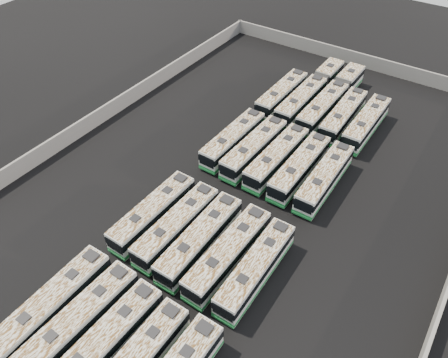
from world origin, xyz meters
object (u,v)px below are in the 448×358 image
(bus_midfront_right, at_px, (228,254))
(bus_midback_left, at_px, (254,149))
(bus_midfront_far_right, at_px, (256,269))
(bus_midback_far_left, at_px, (233,140))
(bus_back_far_left, at_px, (282,94))
(bus_back_center, at_px, (332,98))
(bus_back_right, at_px, (343,116))
(bus_front_left, at_px, (80,321))
(bus_midfront_far_left, at_px, (153,213))
(bus_midback_far_right, at_px, (325,178))
(bus_midback_right, at_px, (300,168))
(bus_back_left, at_px, (311,92))
(bus_midback_center, at_px, (277,158))
(bus_midfront_center, at_px, (200,240))
(bus_front_center, at_px, (105,343))
(bus_midfront_left, at_px, (177,226))
(bus_back_far_right, at_px, (366,123))
(bus_front_far_left, at_px, (53,304))

(bus_midfront_right, distance_m, bus_midback_left, 15.89)
(bus_midfront_far_right, relative_size, bus_midback_far_left, 0.99)
(bus_back_far_left, relative_size, bus_back_center, 0.62)
(bus_midfront_far_right, distance_m, bus_midback_left, 17.24)
(bus_back_right, bearing_deg, bus_front_left, -99.96)
(bus_midfront_far_left, height_order, bus_midback_far_right, bus_midback_far_right)
(bus_midback_far_left, bearing_deg, bus_midback_right, -0.42)
(bus_midfront_far_left, distance_m, bus_back_far_left, 27.18)
(bus_back_left, bearing_deg, bus_midback_center, -78.58)
(bus_midfront_center, relative_size, bus_back_center, 0.64)
(bus_midback_far_right, bearing_deg, bus_midfront_far_left, -130.83)
(bus_midback_left, bearing_deg, bus_back_far_left, 105.30)
(bus_front_center, distance_m, bus_midback_left, 27.42)
(bus_back_left, bearing_deg, bus_front_left, -89.93)
(bus_midback_left, bearing_deg, bus_back_left, 91.62)
(bus_midfront_left, relative_size, bus_midback_far_left, 1.00)
(bus_midfront_far_right, distance_m, bus_midback_right, 14.92)
(bus_midfront_right, bearing_deg, bus_front_left, -115.41)
(bus_back_far_right, bearing_deg, bus_front_far_left, -106.94)
(bus_midback_right, relative_size, bus_back_left, 0.64)
(bus_midfront_far_left, xyz_separation_m, bus_midfront_right, (9.16, -0.05, 0.06))
(bus_back_far_left, bearing_deg, bus_back_far_right, -0.39)
(bus_front_center, xyz_separation_m, bus_midback_far_left, (-6.05, 27.37, -0.02))
(bus_midfront_far_left, height_order, bus_back_right, bus_back_right)
(bus_midback_far_right, relative_size, bus_back_far_left, 1.01)
(bus_front_left, height_order, bus_midfront_far_left, bus_front_left)
(bus_midback_far_right, distance_m, bus_back_left, 18.04)
(bus_front_center, height_order, bus_midfront_right, bus_midfront_right)
(bus_front_center, relative_size, bus_back_right, 1.00)
(bus_back_center, bearing_deg, bus_back_left, -177.86)
(bus_midback_far_left, relative_size, bus_back_far_left, 1.00)
(bus_midback_left, height_order, bus_back_center, bus_back_center)
(bus_front_left, xyz_separation_m, bus_back_right, (6.05, 39.50, -0.01))
(bus_midfront_right, xyz_separation_m, bus_midback_left, (-6.09, 14.68, -0.01))
(bus_front_far_left, height_order, bus_back_far_right, bus_front_far_left)
(bus_back_right, bearing_deg, bus_back_center, 132.31)
(bus_front_center, distance_m, bus_back_far_left, 40.29)
(bus_midfront_far_right, bearing_deg, bus_midback_left, 120.78)
(bus_front_left, xyz_separation_m, bus_back_far_right, (9.16, 39.50, -0.01))
(bus_midback_right, distance_m, bus_back_far_left, 15.59)
(bus_midfront_far_right, bearing_deg, bus_midback_far_right, 88.92)
(bus_midback_left, bearing_deg, bus_back_far_right, 54.99)
(bus_back_right, bearing_deg, bus_front_far_left, -104.12)
(bus_front_center, relative_size, bus_back_center, 0.63)
(bus_back_right, bearing_deg, bus_midback_left, -117.12)
(bus_front_left, distance_m, bus_midfront_center, 12.64)
(bus_front_far_left, relative_size, bus_midback_left, 1.00)
(bus_midback_right, xyz_separation_m, bus_back_right, (-0.01, 12.47, -0.01))
(bus_front_center, distance_m, bus_midfront_left, 12.95)
(bus_front_center, distance_m, bus_midfront_far_left, 14.01)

